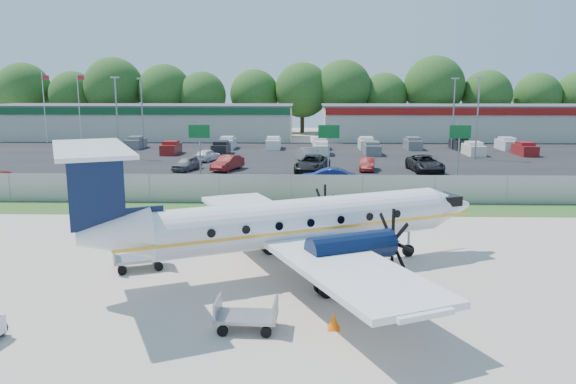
{
  "coord_description": "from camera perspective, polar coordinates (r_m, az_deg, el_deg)",
  "views": [
    {
      "loc": [
        0.82,
        -24.61,
        8.13
      ],
      "look_at": [
        0.0,
        6.0,
        2.3
      ],
      "focal_mm": 35.0,
      "sensor_mm": 36.0,
      "label": 1
    }
  ],
  "objects": [
    {
      "name": "road_car_mid",
      "position": [
        45.5,
        3.89,
        0.46
      ],
      "size": [
        4.83,
        1.95,
        1.56
      ],
      "primitive_type": "imported",
      "rotation": [
        0.0,
        0.0,
        -1.63
      ],
      "color": "navy",
      "rests_on": "ground"
    },
    {
      "name": "light_pole_se",
      "position": [
        75.16,
        16.49,
        8.13
      ],
      "size": [
        0.9,
        0.35,
        9.09
      ],
      "color": "gray",
      "rests_on": "ground"
    },
    {
      "name": "light_pole_sw",
      "position": [
        75.59,
        -14.61,
        8.24
      ],
      "size": [
        0.9,
        0.35,
        9.09
      ],
      "color": "gray",
      "rests_on": "ground"
    },
    {
      "name": "parked_car_b",
      "position": [
        54.92,
        -6.15,
        2.2
      ],
      "size": [
        3.0,
        4.67,
        1.45
      ],
      "primitive_type": "imported",
      "rotation": [
        0.0,
        0.0,
        -0.36
      ],
      "color": "maroon",
      "rests_on": "ground"
    },
    {
      "name": "parked_car_c",
      "position": [
        53.57,
        2.47,
        2.04
      ],
      "size": [
        3.86,
        6.18,
        1.59
      ],
      "primitive_type": "imported",
      "rotation": [
        0.0,
        0.0,
        -0.23
      ],
      "color": "black",
      "rests_on": "ground"
    },
    {
      "name": "parking_lot",
      "position": [
        65.12,
        0.8,
        3.62
      ],
      "size": [
        170.0,
        32.0,
        0.02
      ],
      "primitive_type": "cube",
      "color": "black",
      "rests_on": "ground"
    },
    {
      "name": "ground",
      "position": [
        25.93,
        -0.36,
        -7.49
      ],
      "size": [
        170.0,
        170.0,
        0.0
      ],
      "primitive_type": "plane",
      "color": "#C1B3A3",
      "rests_on": "ground"
    },
    {
      "name": "aircraft",
      "position": [
        24.44,
        0.77,
        -3.06
      ],
      "size": [
        18.99,
        18.42,
        5.91
      ],
      "color": "white",
      "rests_on": "ground"
    },
    {
      "name": "parked_car_f",
      "position": [
        61.94,
        -8.19,
        3.13
      ],
      "size": [
        2.83,
        4.2,
        1.33
      ],
      "primitive_type": "imported",
      "rotation": [
        0.0,
        0.0,
        2.79
      ],
      "color": "silver",
      "rests_on": "ground"
    },
    {
      "name": "cone_starboard_wing",
      "position": [
        34.75,
        -8.09,
        -2.4
      ],
      "size": [
        0.41,
        0.41,
        0.58
      ],
      "color": "#FF6308",
      "rests_on": "ground"
    },
    {
      "name": "perimeter_fence",
      "position": [
        39.27,
        0.31,
        0.32
      ],
      "size": [
        120.0,
        0.06,
        1.99
      ],
      "color": "gray",
      "rests_on": "ground"
    },
    {
      "name": "flagpole_west",
      "position": [
        87.71,
        -23.5,
        8.27
      ],
      "size": [
        1.06,
        0.12,
        10.0
      ],
      "color": "white",
      "rests_on": "ground"
    },
    {
      "name": "grass_verge",
      "position": [
        37.51,
        0.24,
        -1.73
      ],
      "size": [
        170.0,
        4.0,
        0.02
      ],
      "primitive_type": "cube",
      "color": "#2D561E",
      "rests_on": "ground"
    },
    {
      "name": "sign_left",
      "position": [
        48.54,
        -8.98,
        5.31
      ],
      "size": [
        1.8,
        0.26,
        5.0
      ],
      "color": "gray",
      "rests_on": "ground"
    },
    {
      "name": "flagpole_east",
      "position": [
        85.74,
        -20.43,
        8.45
      ],
      "size": [
        1.06,
        0.12,
        10.0
      ],
      "color": "white",
      "rests_on": "ground"
    },
    {
      "name": "access_road",
      "position": [
        44.37,
        0.45,
        0.24
      ],
      "size": [
        170.0,
        8.0,
        0.02
      ],
      "primitive_type": "cube",
      "color": "black",
      "rests_on": "ground"
    },
    {
      "name": "cone_nose",
      "position": [
        25.26,
        8.83,
        -7.43
      ],
      "size": [
        0.44,
        0.44,
        0.62
      ],
      "color": "#FF6308",
      "rests_on": "ground"
    },
    {
      "name": "parked_car_g",
      "position": [
        60.7,
        2.0,
        3.08
      ],
      "size": [
        2.76,
        5.13,
        1.6
      ],
      "primitive_type": "imported",
      "rotation": [
        0.0,
        0.0,
        3.37
      ],
      "color": "#595B5E",
      "rests_on": "ground"
    },
    {
      "name": "light_pole_ne",
      "position": [
        65.55,
        18.72,
        7.68
      ],
      "size": [
        0.9,
        0.35,
        9.09
      ],
      "color": "gray",
      "rests_on": "ground"
    },
    {
      "name": "cone_port_wing",
      "position": [
        19.54,
        4.66,
        -12.94
      ],
      "size": [
        0.42,
        0.42,
        0.59
      ],
      "color": "#FF6308",
      "rests_on": "ground"
    },
    {
      "name": "baggage_cart_near",
      "position": [
        19.4,
        -4.23,
        -12.4
      ],
      "size": [
        2.12,
        1.34,
        1.08
      ],
      "color": "gray",
      "rests_on": "ground"
    },
    {
      "name": "tree_line",
      "position": [
        98.95,
        1.06,
        6.06
      ],
      "size": [
        112.0,
        6.0,
        14.0
      ],
      "primitive_type": null,
      "color": "#224C16",
      "rests_on": "ground"
    },
    {
      "name": "sign_mid",
      "position": [
        47.78,
        4.16,
        5.32
      ],
      "size": [
        1.8,
        0.26,
        5.0
      ],
      "color": "gray",
      "rests_on": "ground"
    },
    {
      "name": "baggage_cart_far",
      "position": [
        26.21,
        -14.9,
        -6.41
      ],
      "size": [
        2.57,
        2.06,
        1.17
      ],
      "color": "gray",
      "rests_on": "ground"
    },
    {
      "name": "sign_right",
      "position": [
        49.52,
        17.03,
        5.07
      ],
      "size": [
        1.8,
        0.26,
        5.0
      ],
      "color": "gray",
      "rests_on": "ground"
    },
    {
      "name": "building_east",
      "position": [
        90.35,
        17.84,
        6.78
      ],
      "size": [
        44.4,
        12.4,
        5.24
      ],
      "color": "beige",
      "rests_on": "ground"
    },
    {
      "name": "parked_car_a",
      "position": [
        55.49,
        -10.21,
        2.18
      ],
      "size": [
        2.72,
        4.3,
        1.36
      ],
      "primitive_type": "imported",
      "rotation": [
        0.0,
        0.0,
        -0.3
      ],
      "color": "#595B5E",
      "rests_on": "ground"
    },
    {
      "name": "parked_car_d",
      "position": [
        54.96,
        8.04,
        2.17
      ],
      "size": [
        1.91,
        4.03,
        1.28
      ],
      "primitive_type": "imported",
      "rotation": [
        0.0,
        0.0,
        -0.15
      ],
      "color": "maroon",
      "rests_on": "ground"
    },
    {
      "name": "light_pole_nw",
      "position": [
        66.04,
        -17.01,
        7.8
      ],
      "size": [
        0.9,
        0.35,
        9.09
      ],
      "color": "gray",
      "rests_on": "ground"
    },
    {
      "name": "road_car_west",
      "position": [
        49.51,
        -26.97,
        0.14
      ],
      "size": [
        5.13,
        3.09,
        1.63
      ],
      "primitive_type": "imported",
      "rotation": [
        0.0,
        0.0,
        1.31
      ],
      "color": "maroon",
      "rests_on": "ground"
    },
    {
      "name": "building_west",
      "position": [
        90.24,
        -14.55,
        6.94
      ],
      "size": [
        46.4,
        12.4,
        5.24
      ],
      "color": "beige",
      "rests_on": "ground"
    },
    {
      "name": "parked_car_e",
      "position": [
        55.33,
        13.72,
        2.02
      ],
      "size": [
        3.04,
        5.87,
        1.58
      ],
      "primitive_type": "imported",
      "rotation": [
        0.0,
        0.0,
        0.08
      ],
      "color": "black",
      "rests_on": "ground"
    },
    {
      "name": "far_parking_rows",
      "position": [
        70.09,
        0.85,
        4.12
      ],
      "size": [
        56.0,
        10.0,
        1.6
      ],
      "primitive_type": null,
      "color": "gray",
      "rests_on": "ground"
    }
  ]
}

